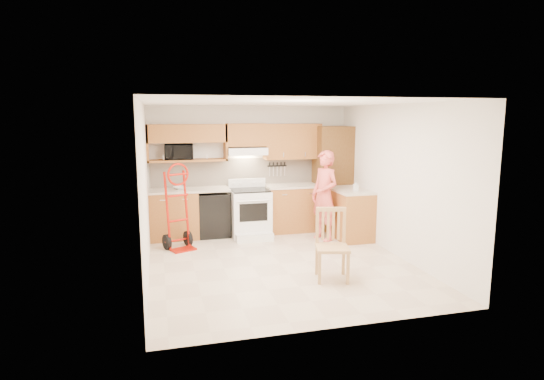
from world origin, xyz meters
name	(u,v)px	position (x,y,z in m)	size (l,w,h in m)	color
floor	(280,264)	(0.00, 0.00, -0.01)	(4.00, 4.50, 0.02)	beige
ceiling	(280,102)	(0.00, 0.00, 2.51)	(4.00, 4.50, 0.02)	white
wall_back	(250,169)	(0.00, 2.26, 1.25)	(4.00, 0.02, 2.50)	silver
wall_front	(338,218)	(0.00, -2.26, 1.25)	(4.00, 0.02, 2.50)	silver
wall_left	(144,191)	(-2.01, 0.00, 1.25)	(0.02, 4.50, 2.50)	silver
wall_right	(398,181)	(2.01, 0.00, 1.25)	(0.02, 4.50, 2.50)	silver
backsplash	(250,171)	(0.00, 2.23, 1.20)	(3.92, 0.03, 0.55)	beige
lower_cab_left	(174,215)	(-1.55, 1.95, 0.45)	(0.90, 0.60, 0.90)	olive
dishwasher	(213,214)	(-0.80, 1.95, 0.42)	(0.60, 0.60, 0.85)	black
lower_cab_right	(294,209)	(0.83, 1.95, 0.45)	(1.14, 0.60, 0.90)	olive
countertop_left	(189,190)	(-1.25, 1.95, 0.92)	(1.50, 0.63, 0.04)	beige
countertop_right	(294,186)	(0.83, 1.95, 0.92)	(1.14, 0.63, 0.04)	beige
cab_return_right	(350,215)	(1.70, 1.15, 0.45)	(0.60, 1.00, 0.90)	olive
countertop_return	(350,190)	(1.70, 1.15, 0.92)	(0.63, 1.00, 0.04)	beige
pantry_tall	(332,178)	(1.65, 1.95, 1.05)	(0.70, 0.60, 2.10)	brown
upper_cab_left	(187,133)	(-1.25, 2.08, 1.98)	(1.50, 0.33, 0.34)	olive
upper_shelf_mw	(188,160)	(-1.25, 2.08, 1.47)	(1.50, 0.33, 0.04)	olive
upper_cab_center	(246,135)	(-0.12, 2.08, 1.94)	(0.76, 0.33, 0.44)	olive
upper_cab_right	(292,141)	(0.83, 2.08, 1.80)	(1.14, 0.33, 0.70)	olive
range_hood	(247,151)	(-0.12, 2.02, 1.63)	(0.76, 0.46, 0.14)	white
knife_strip	(277,169)	(0.55, 2.21, 1.24)	(0.40, 0.05, 0.29)	black
microwave	(179,152)	(-1.41, 2.08, 1.63)	(0.52, 0.35, 0.29)	black
range	(251,209)	(-0.12, 1.68, 0.54)	(0.74, 0.97, 1.09)	white
person	(325,196)	(1.18, 1.16, 0.84)	(0.61, 0.40, 1.68)	#E3574E
hand_truck	(179,211)	(-1.48, 1.20, 0.68)	(0.54, 0.49, 1.36)	#A51105
dining_chair	(332,245)	(0.53, -0.84, 0.50)	(0.45, 0.49, 1.01)	tan
soap_bottle	(356,186)	(1.70, 0.93, 1.04)	(0.09, 0.09, 0.19)	white
bowl	(179,188)	(-1.43, 1.95, 0.97)	(0.22, 0.22, 0.05)	white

